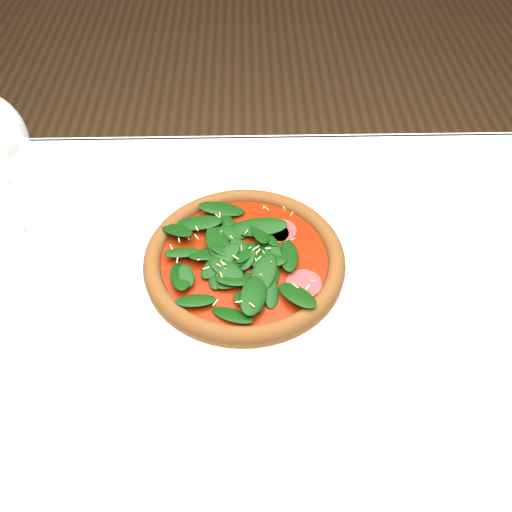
{
  "coord_description": "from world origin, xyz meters",
  "views": [
    {
      "loc": [
        0.04,
        -0.42,
        1.34
      ],
      "look_at": [
        0.05,
        0.1,
        0.77
      ],
      "focal_mm": 40.0,
      "sensor_mm": 36.0,
      "label": 1
    }
  ],
  "objects": [
    {
      "name": "dining_table",
      "position": [
        0.0,
        0.0,
        0.65
      ],
      "size": [
        1.21,
        0.81,
        0.75
      ],
      "color": "silver",
      "rests_on": "ground"
    },
    {
      "name": "plate",
      "position": [
        0.03,
        0.1,
        0.76
      ],
      "size": [
        0.31,
        0.31,
        0.01
      ],
      "color": "silver",
      "rests_on": "dining_table"
    },
    {
      "name": "pizza",
      "position": [
        0.03,
        0.1,
        0.77
      ],
      "size": [
        0.31,
        0.31,
        0.03
      ],
      "rotation": [
        0.0,
        0.0,
        -0.17
      ],
      "color": "olive",
      "rests_on": "plate"
    }
  ]
}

